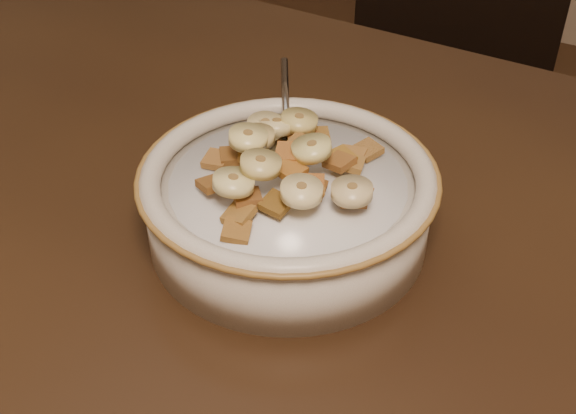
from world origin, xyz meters
The scene contains 43 objects.
table centered at (0.00, 0.00, 0.73)m, with size 1.40×0.90×0.04m, color black.
chair centered at (0.09, 0.69, 0.42)m, with size 0.37×0.37×0.84m, color black.
cereal_bowl centered at (0.20, 0.03, 0.78)m, with size 0.23×0.23×0.05m, color silver.
milk centered at (0.20, 0.03, 0.80)m, with size 0.19×0.19×0.00m, color silver.
spoon centered at (0.18, 0.06, 0.81)m, with size 0.04×0.05×0.01m, color #AFAFAF.
cereal_square_0 centered at (0.23, 0.06, 0.82)m, with size 0.02×0.02×0.01m, color brown.
cereal_square_1 centered at (0.15, 0.05, 0.82)m, with size 0.02×0.02×0.01m, color brown.
cereal_square_2 centered at (0.24, 0.09, 0.81)m, with size 0.02×0.02×0.01m, color olive.
cereal_square_3 centered at (0.19, 0.07, 0.82)m, with size 0.02×0.02×0.01m, color brown.
cereal_square_4 centered at (0.23, 0.08, 0.81)m, with size 0.02×0.02×0.01m, color #926032.
cereal_square_5 centered at (0.23, 0.06, 0.82)m, with size 0.02×0.02×0.01m, color #9C691D.
cereal_square_6 centered at (0.19, -0.02, 0.82)m, with size 0.02×0.02×0.01m, color brown.
cereal_square_7 centered at (0.26, 0.02, 0.81)m, with size 0.02×0.02×0.01m, color brown.
cereal_square_8 centered at (0.20, -0.05, 0.81)m, with size 0.02×0.02×0.01m, color #926222.
cereal_square_9 centered at (0.15, 0.03, 0.82)m, with size 0.02×0.02×0.01m, color brown.
cereal_square_10 centered at (0.16, 0.08, 0.81)m, with size 0.02×0.02×0.01m, color brown.
cereal_square_11 centered at (0.21, 0.02, 0.83)m, with size 0.02×0.02×0.01m, color #96521B.
cereal_square_12 centered at (0.22, -0.01, 0.82)m, with size 0.02×0.02×0.01m, color brown.
cereal_square_13 centered at (0.19, -0.03, 0.81)m, with size 0.02×0.02×0.01m, color olive.
cereal_square_14 centered at (0.17, 0.03, 0.82)m, with size 0.02×0.02×0.01m, color #965D19.
cereal_square_15 centered at (0.14, 0.02, 0.81)m, with size 0.02×0.02×0.01m, color olive.
cereal_square_16 centered at (0.24, 0.06, 0.81)m, with size 0.02×0.02×0.01m, color olive.
cereal_square_17 centered at (0.16, -0.01, 0.82)m, with size 0.02×0.02×0.01m, color brown.
cereal_square_18 centered at (0.23, 0.01, 0.82)m, with size 0.02×0.02×0.01m, color #9B5826.
cereal_square_19 centered at (0.23, 0.01, 0.82)m, with size 0.02×0.02×0.01m, color brown.
cereal_square_20 centered at (0.18, -0.01, 0.82)m, with size 0.02×0.02×0.01m, color brown.
cereal_square_21 centered at (0.18, 0.08, 0.82)m, with size 0.02×0.02×0.01m, color brown.
cereal_square_22 centered at (0.20, 0.09, 0.81)m, with size 0.02×0.02×0.01m, color brown.
cereal_square_23 centered at (0.23, 0.01, 0.82)m, with size 0.02×0.02×0.01m, color brown.
cereal_square_24 centered at (0.20, 0.03, 0.83)m, with size 0.02×0.02×0.01m, color brown.
cereal_square_25 centered at (0.20, 0.06, 0.82)m, with size 0.02×0.02×0.01m, color brown.
cereal_square_26 centered at (0.16, 0.07, 0.81)m, with size 0.02×0.02×0.01m, color olive.
cereal_square_27 centered at (0.26, 0.03, 0.81)m, with size 0.02×0.02×0.01m, color #9C5521.
banana_slice_0 centered at (0.16, 0.06, 0.83)m, with size 0.03×0.03×0.01m, color #EFDA89.
banana_slice_1 centered at (0.26, 0.02, 0.83)m, with size 0.03×0.03×0.01m, color #D3BD80.
banana_slice_2 centered at (0.17, 0.03, 0.84)m, with size 0.03×0.03×0.01m, color #EDD973.
banana_slice_3 centered at (0.22, 0.04, 0.84)m, with size 0.03×0.03×0.01m, color #CCBF7C.
banana_slice_4 centered at (0.23, -0.01, 0.83)m, with size 0.03×0.03×0.01m, color #FADF9C.
banana_slice_5 centered at (0.19, 0.00, 0.84)m, with size 0.03×0.03×0.01m, color #E1CF71.
banana_slice_6 centered at (0.17, 0.07, 0.83)m, with size 0.03×0.03×0.01m, color beige.
banana_slice_7 centered at (0.18, 0.08, 0.83)m, with size 0.03×0.03×0.01m, color #D5B86C.
banana_slice_8 centered at (0.18, -0.02, 0.83)m, with size 0.03×0.03×0.01m, color beige.
banana_slice_9 centered at (0.17, 0.04, 0.83)m, with size 0.03×0.03×0.01m, color #DABB7A.
Camera 1 is at (0.43, -0.38, 1.14)m, focal length 45.00 mm.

